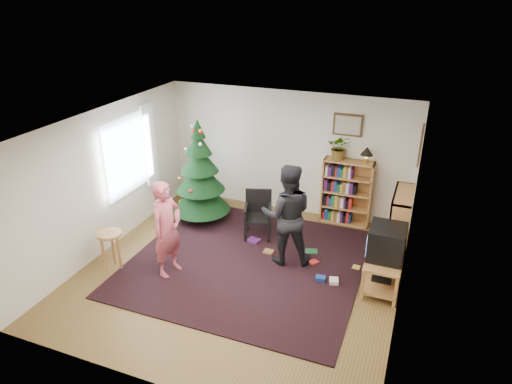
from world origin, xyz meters
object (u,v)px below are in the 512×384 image
(tv_stand, at_px, (383,269))
(armchair, at_px, (260,212))
(picture_back, at_px, (348,125))
(bookshelf_back, at_px, (347,192))
(table_lamp, at_px, (367,152))
(bookshelf_right, at_px, (399,228))
(christmas_tree, at_px, (200,179))
(crt_tv, at_px, (387,242))
(potted_plant, at_px, (340,147))
(stool, at_px, (110,241))
(picture_right, at_px, (421,145))
(person_by_chair, at_px, (287,215))
(person_standing, at_px, (167,229))

(tv_stand, distance_m, armchair, 2.50)
(picture_back, distance_m, bookshelf_back, 1.30)
(picture_back, bearing_deg, tv_stand, -62.38)
(armchair, bearing_deg, table_lamp, 14.91)
(bookshelf_right, xyz_separation_m, tv_stand, (-0.12, -0.77, -0.34))
(christmas_tree, bearing_deg, tv_stand, -15.54)
(crt_tv, xyz_separation_m, potted_plant, (-1.16, 1.91, 0.74))
(potted_plant, bearing_deg, picture_back, 56.07)
(picture_back, bearing_deg, armchair, -136.78)
(bookshelf_right, bearing_deg, stool, 112.85)
(picture_back, xyz_separation_m, picture_right, (1.33, -0.73, 0.00))
(tv_stand, relative_size, person_by_chair, 0.55)
(christmas_tree, height_order, armchair, christmas_tree)
(armchair, bearing_deg, picture_right, -6.94)
(person_standing, bearing_deg, tv_stand, -64.08)
(person_by_chair, bearing_deg, bookshelf_back, -129.78)
(picture_back, relative_size, person_standing, 0.34)
(christmas_tree, distance_m, bookshelf_back, 2.85)
(person_standing, bearing_deg, bookshelf_right, -53.16)
(picture_back, xyz_separation_m, person_standing, (-2.21, -2.90, -1.14))
(bookshelf_right, bearing_deg, crt_tv, 170.92)
(picture_back, relative_size, armchair, 0.62)
(bookshelf_right, height_order, person_standing, person_standing)
(crt_tv, height_order, person_standing, person_standing)
(picture_back, relative_size, potted_plant, 1.12)
(bookshelf_back, bearing_deg, person_standing, -130.01)
(armchair, bearing_deg, christmas_tree, 154.60)
(bookshelf_right, relative_size, person_standing, 0.80)
(tv_stand, distance_m, person_by_chair, 1.72)
(christmas_tree, distance_m, bookshelf_right, 3.80)
(picture_right, bearing_deg, stool, -152.02)
(bookshelf_back, bearing_deg, armchair, -142.42)
(crt_tv, relative_size, table_lamp, 1.83)
(christmas_tree, height_order, table_lamp, christmas_tree)
(picture_right, bearing_deg, table_lamp, 147.21)
(picture_back, bearing_deg, person_standing, -127.33)
(christmas_tree, relative_size, table_lamp, 6.62)
(potted_plant, bearing_deg, bookshelf_right, -41.70)
(bookshelf_back, relative_size, person_standing, 0.80)
(bookshelf_back, bearing_deg, picture_back, 128.96)
(picture_right, distance_m, potted_plant, 1.59)
(picture_back, bearing_deg, table_lamp, -18.26)
(christmas_tree, relative_size, bookshelf_back, 1.60)
(bookshelf_right, xyz_separation_m, crt_tv, (-0.12, -0.77, 0.14))
(picture_back, xyz_separation_m, table_lamp, (0.41, -0.14, -0.44))
(crt_tv, height_order, armchair, crt_tv)
(bookshelf_back, height_order, person_standing, person_standing)
(stool, bearing_deg, person_standing, 12.71)
(armchair, relative_size, person_standing, 0.55)
(tv_stand, distance_m, crt_tv, 0.47)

